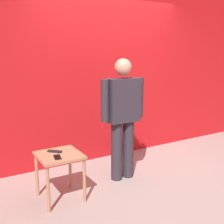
{
  "coord_description": "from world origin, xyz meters",
  "views": [
    {
      "loc": [
        -2.26,
        -2.62,
        1.7
      ],
      "look_at": [
        -0.39,
        0.55,
        0.91
      ],
      "focal_mm": 45.63,
      "sensor_mm": 36.0,
      "label": 1
    }
  ],
  "objects_px": {
    "standing_person": "(123,113)",
    "tv_remote": "(55,151)",
    "cell_phone": "(57,157)",
    "side_table": "(59,162)"
  },
  "relations": [
    {
      "from": "standing_person",
      "to": "tv_remote",
      "type": "distance_m",
      "value": 1.01
    },
    {
      "from": "standing_person",
      "to": "side_table",
      "type": "relative_size",
      "value": 2.92
    },
    {
      "from": "standing_person",
      "to": "tv_remote",
      "type": "relative_size",
      "value": 9.5
    },
    {
      "from": "side_table",
      "to": "cell_phone",
      "type": "xyz_separation_m",
      "value": [
        -0.06,
        -0.1,
        0.1
      ]
    },
    {
      "from": "cell_phone",
      "to": "tv_remote",
      "type": "xyz_separation_m",
      "value": [
        0.03,
        0.18,
        0.01
      ]
    },
    {
      "from": "cell_phone",
      "to": "tv_remote",
      "type": "relative_size",
      "value": 0.85
    },
    {
      "from": "standing_person",
      "to": "side_table",
      "type": "height_order",
      "value": "standing_person"
    },
    {
      "from": "standing_person",
      "to": "tv_remote",
      "type": "height_order",
      "value": "standing_person"
    },
    {
      "from": "standing_person",
      "to": "cell_phone",
      "type": "height_order",
      "value": "standing_person"
    },
    {
      "from": "tv_remote",
      "to": "standing_person",
      "type": "bearing_deg",
      "value": -43.87
    }
  ]
}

